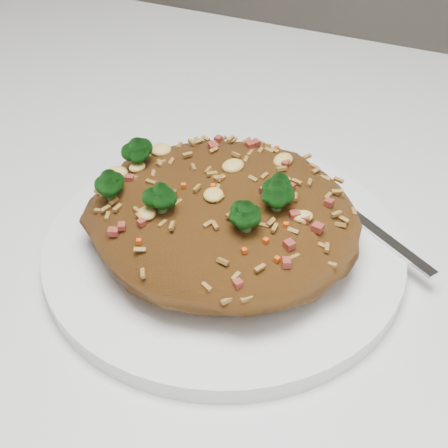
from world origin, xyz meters
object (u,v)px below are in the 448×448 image
(fried_rice, at_px, (223,207))
(fork, at_px, (360,219))
(dining_table, at_px, (224,308))
(plate, at_px, (224,247))

(fried_rice, bearing_deg, fork, 36.01)
(fried_rice, xyz_separation_m, fork, (0.09, 0.06, -0.03))
(dining_table, distance_m, fried_rice, 0.14)
(fried_rice, distance_m, fork, 0.11)
(plate, xyz_separation_m, fork, (0.09, 0.06, 0.01))
(fork, bearing_deg, dining_table, -127.27)
(plate, relative_size, fork, 1.81)
(dining_table, height_order, plate, plate)
(plate, bearing_deg, dining_table, 113.79)
(fried_rice, bearing_deg, plate, 47.86)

